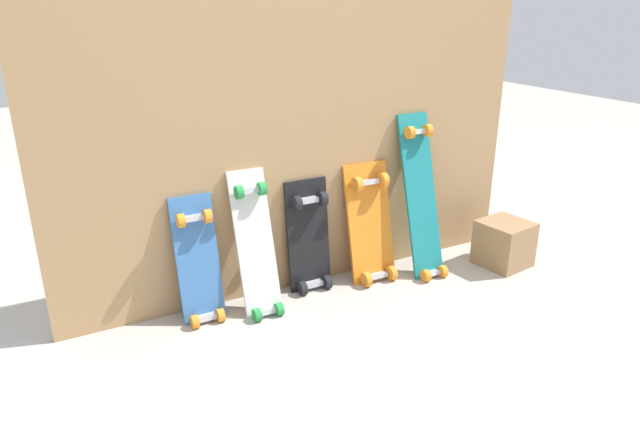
% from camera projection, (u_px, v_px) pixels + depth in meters
% --- Properties ---
extents(ground_plane, '(12.00, 12.00, 0.00)m').
position_uv_depth(ground_plane, '(313.00, 286.00, 2.72)').
color(ground_plane, '#B2AAA0').
extents(plywood_wall_panel, '(2.27, 0.04, 1.65)m').
position_uv_depth(plywood_wall_panel, '(305.00, 110.00, 2.49)').
color(plywood_wall_panel, tan).
rests_on(plywood_wall_panel, ground).
extents(skateboard_blue, '(0.18, 0.18, 0.60)m').
position_uv_depth(skateboard_blue, '(199.00, 268.00, 2.38)').
color(skateboard_blue, '#386BAD').
rests_on(skateboard_blue, ground).
extents(skateboard_white, '(0.16, 0.25, 0.68)m').
position_uv_depth(skateboard_white, '(257.00, 251.00, 2.44)').
color(skateboard_white, silver).
rests_on(skateboard_white, ground).
extents(skateboard_black, '(0.21, 0.14, 0.58)m').
position_uv_depth(skateboard_black, '(309.00, 242.00, 2.63)').
color(skateboard_black, black).
rests_on(skateboard_black, ground).
extents(skateboard_orange, '(0.23, 0.21, 0.62)m').
position_uv_depth(skateboard_orange, '(371.00, 229.00, 2.73)').
color(skateboard_orange, orange).
rests_on(skateboard_orange, ground).
extents(skateboard_teal, '(0.17, 0.29, 0.84)m').
position_uv_depth(skateboard_teal, '(422.00, 203.00, 2.77)').
color(skateboard_teal, '#197A7F').
rests_on(skateboard_teal, ground).
extents(wooden_crate, '(0.26, 0.26, 0.23)m').
position_uv_depth(wooden_crate, '(504.00, 243.00, 2.91)').
color(wooden_crate, '#99724C').
rests_on(wooden_crate, ground).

